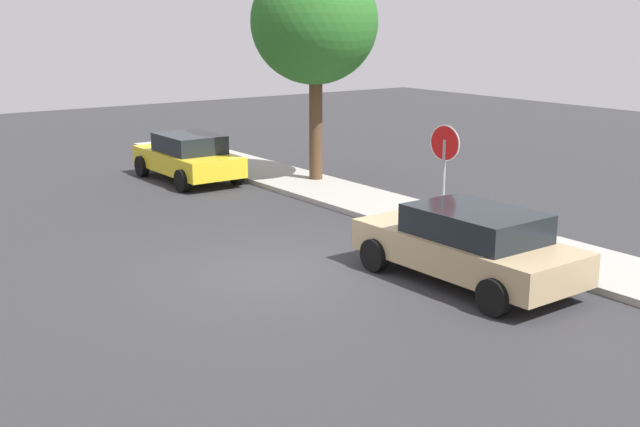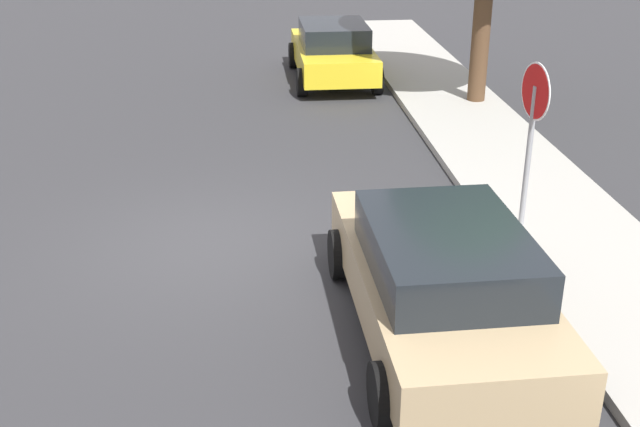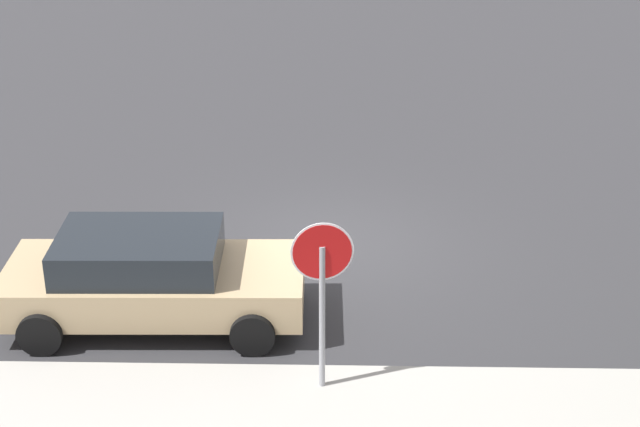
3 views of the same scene
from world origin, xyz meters
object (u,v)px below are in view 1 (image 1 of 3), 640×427
street_tree_near_corner (314,23)px  parked_car_yellow (188,157)px  parked_car_tan (468,244)px  stop_sign (444,160)px

street_tree_near_corner → parked_car_yellow: bearing=-133.1°
parked_car_yellow → street_tree_near_corner: street_tree_near_corner is taller
street_tree_near_corner → parked_car_tan: bearing=-18.1°
parked_car_yellow → stop_sign: bearing=10.6°
stop_sign → parked_car_yellow: 9.24m
parked_car_tan → street_tree_near_corner: street_tree_near_corner is taller
stop_sign → parked_car_yellow: bearing=-169.4°
stop_sign → parked_car_tan: stop_sign is taller
stop_sign → parked_car_yellow: size_ratio=0.62×
stop_sign → parked_car_tan: 3.31m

